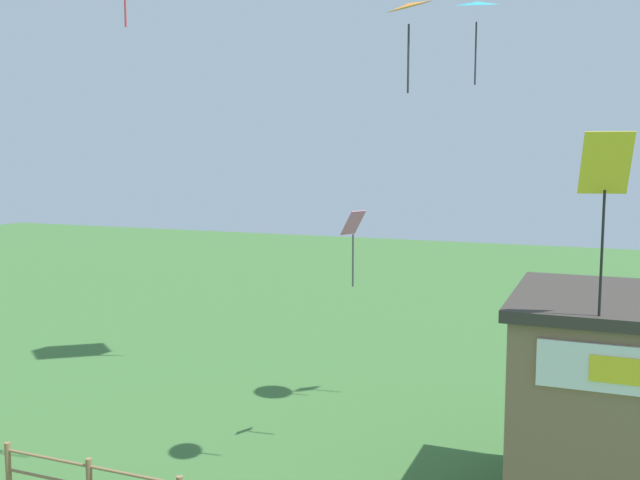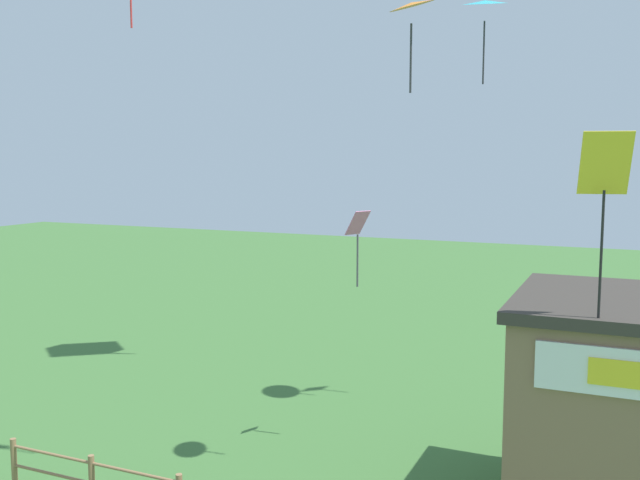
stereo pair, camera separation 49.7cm
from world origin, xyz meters
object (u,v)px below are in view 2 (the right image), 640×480
kite_pink_diamond (358,234)px  kite_yellow_diamond (604,184)px  kite_cyan_delta (485,3)px  kite_orange_delta (412,7)px

kite_pink_diamond → kite_yellow_diamond: 7.43m
kite_cyan_delta → kite_orange_delta: 5.43m
kite_cyan_delta → kite_yellow_diamond: (3.71, -7.60, -4.88)m
kite_yellow_diamond → kite_orange_delta: kite_orange_delta is taller
kite_orange_delta → kite_cyan_delta: bearing=83.6°
kite_cyan_delta → kite_yellow_diamond: kite_cyan_delta is taller
kite_yellow_diamond → kite_cyan_delta: bearing=116.0°
kite_cyan_delta → kite_orange_delta: bearing=-96.4°
kite_yellow_diamond → kite_orange_delta: bearing=151.8°
kite_yellow_diamond → kite_orange_delta: size_ratio=1.57×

